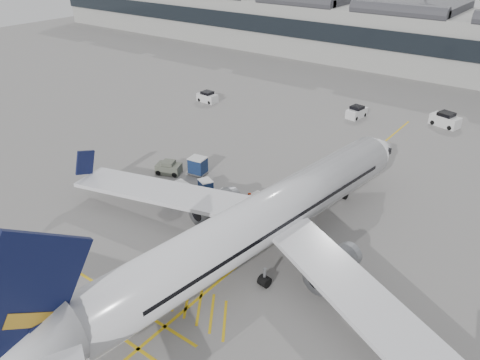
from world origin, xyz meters
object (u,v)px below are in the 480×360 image
Objects in this scene: pushback_tug at (169,168)px; airliner_main at (256,224)px; ramp_agent_a at (264,202)px; belt_loader at (264,206)px; baggage_cart_a at (225,201)px; ramp_agent_b at (249,200)px.

airliner_main is at bearing -44.08° from pushback_tug.
ramp_agent_a is (-3.84, 6.91, -2.63)m from airliner_main.
belt_loader is 13.37m from pushback_tug.
baggage_cart_a is (-6.97, 4.66, -2.49)m from airliner_main.
airliner_main reaches higher than belt_loader.
belt_loader is 2.77× the size of ramp_agent_a.
ramp_agent_a reaches higher than pushback_tug.
airliner_main is 14.24× the size of pushback_tug.
airliner_main is at bearing 98.40° from ramp_agent_b.
baggage_cart_a is at bearing -34.75° from pushback_tug.
baggage_cart_a reaches higher than ramp_agent_a.
ramp_agent_b reaches higher than pushback_tug.
baggage_cart_a is 0.61× the size of pushback_tug.
baggage_cart_a is at bearing 153.30° from airliner_main.
belt_loader is 2.96× the size of ramp_agent_b.
ramp_agent_a is (-0.19, 0.25, 0.32)m from belt_loader.
belt_loader is 3.90m from baggage_cart_a.
airliner_main reaches higher than baggage_cart_a.
airliner_main is 26.76× the size of ramp_agent_b.
airliner_main is 8.33m from ramp_agent_a.
baggage_cart_a is 3.85m from ramp_agent_a.
airliner_main is 23.47× the size of baggage_cart_a.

